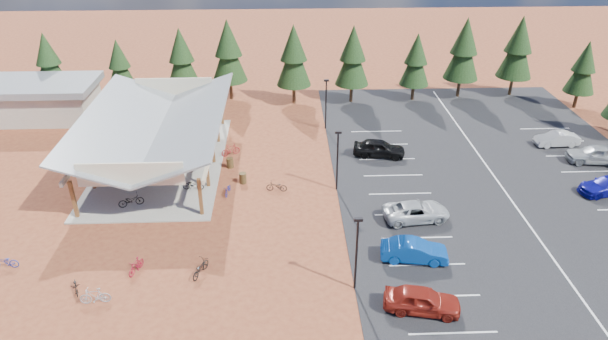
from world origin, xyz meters
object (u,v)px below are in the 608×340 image
Objects in this scene: trash_bin_1 at (230,163)px; car_8 at (595,154)px; bike_3 at (157,126)px; lamp_post_0 at (357,249)px; bike_16 at (277,186)px; bike_11 at (136,266)px; car_7 at (608,185)px; bike_15 at (231,150)px; car_4 at (379,148)px; bike_0 at (131,200)px; car_0 at (422,300)px; bike_1 at (142,165)px; bike_8 at (76,286)px; bike_pavilion at (156,124)px; trash_bin_0 at (243,178)px; bike_13 at (95,296)px; car_1 at (414,251)px; bike_7 at (200,128)px; bike_14 at (228,190)px; bike_6 at (202,145)px; bike_2 at (153,142)px; outbuilding at (43,99)px; bike_10 at (4,262)px; bike_5 at (167,173)px; car_2 at (416,211)px; lamp_post_1 at (338,156)px; car_9 at (557,139)px; bike_12 at (200,268)px; lamp_post_2 at (326,101)px; bike_4 at (193,185)px.

car_8 reaches higher than trash_bin_1.
bike_3 is at bearing -94.41° from car_8.
bike_16 is at bearing 112.20° from lamp_post_0.
car_7 is at bearing 33.92° from bike_11.
car_4 reaches higher than bike_15.
car_0 is (19.55, -12.03, 0.19)m from bike_0.
bike_8 is at bearing -174.45° from bike_1.
bike_3 is at bearing 103.87° from bike_pavilion.
bike_pavilion reaches higher than car_7.
bike_1 is 0.99× the size of bike_8.
bike_3 is 0.89× the size of bike_15.
bike_13 reaches higher than trash_bin_0.
bike_11 is 17.97m from car_1.
car_1 reaches higher than bike_8.
car_0 is at bearing -143.75° from bike_7.
bike_3 is at bearing 130.97° from bike_14.
car_1 is at bearing 22.05° from bike_11.
car_1 is (15.98, -16.98, 0.25)m from bike_6.
car_7 is (37.84, -9.84, 0.18)m from bike_2.
bike_7 is at bearing -94.74° from bike_3.
bike_16 is (24.16, -16.14, -1.59)m from outbuilding.
bike_pavilion is 16.30m from bike_10.
bike_3 is 0.90× the size of bike_5.
car_2 is at bearing -57.31° from car_8.
trash_bin_1 is 0.21× the size of car_1.
bike_pavilion is 3.76m from bike_1.
lamp_post_1 reaches higher than car_9.
car_4 reaches higher than bike_11.
bike_13 is 1.20× the size of bike_14.
outbuilding is 6.90× the size of bike_3.
lamp_post_0 is at bearing -139.09° from bike_3.
car_4 is at bearing 1.95° from bike_pavilion.
car_1 is at bearing -153.95° from bike_12.
bike_3 is 9.57m from bike_15.
lamp_post_0 is 1.28× the size of car_9.
bike_2 is at bearing 150.19° from trash_bin_1.
bike_16 is 11.22m from car_2.
bike_15 is 24.12m from car_0.
bike_3 is (-16.75, 0.08, -2.40)m from lamp_post_2.
bike_1 is 15.58m from bike_12.
trash_bin_1 is at bearing -28.61° from bike_4.
lamp_post_2 is at bearing 44.43° from car_4.
car_8 is at bearing -13.31° from outbuilding.
bike_pavilion is at bearing 147.35° from bike_14.
bike_2 is 0.35× the size of car_8.
car_4 is at bearing 76.16° from lamp_post_0.
lamp_post_2 reaches higher than car_9.
bike_13 is at bearing 44.71° from bike_12.
lamp_post_2 reaches higher than bike_8.
lamp_post_1 is 2.75× the size of bike_12.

